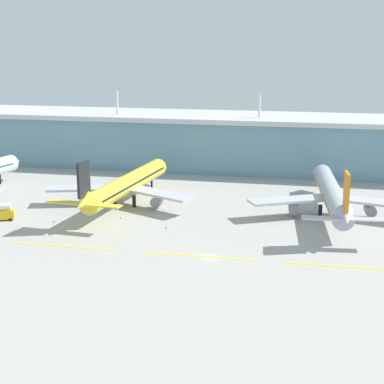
{
  "coord_description": "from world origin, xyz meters",
  "views": [
    {
      "loc": [
        26.04,
        -139.31,
        50.04
      ],
      "look_at": [
        -11.9,
        34.85,
        7.0
      ],
      "focal_mm": 59.37,
      "sensor_mm": 36.0,
      "label": 1
    }
  ],
  "objects_px": {
    "airliner_near_middle": "(126,185)",
    "safety_cone_left_wingtip": "(121,217)",
    "safety_cone_nose_front": "(166,227)",
    "safety_cone_right_wingtip": "(55,221)",
    "fuel_truck": "(2,213)",
    "airliner_far_middle": "(332,194)"
  },
  "relations": [
    {
      "from": "airliner_near_middle",
      "to": "airliner_far_middle",
      "type": "relative_size",
      "value": 0.97
    },
    {
      "from": "safety_cone_nose_front",
      "to": "safety_cone_right_wingtip",
      "type": "relative_size",
      "value": 1.0
    },
    {
      "from": "safety_cone_left_wingtip",
      "to": "safety_cone_nose_front",
      "type": "distance_m",
      "value": 16.77
    },
    {
      "from": "safety_cone_left_wingtip",
      "to": "safety_cone_nose_front",
      "type": "bearing_deg",
      "value": -24.33
    },
    {
      "from": "airliner_far_middle",
      "to": "safety_cone_right_wingtip",
      "type": "height_order",
      "value": "airliner_far_middle"
    },
    {
      "from": "fuel_truck",
      "to": "safety_cone_nose_front",
      "type": "height_order",
      "value": "fuel_truck"
    },
    {
      "from": "safety_cone_nose_front",
      "to": "fuel_truck",
      "type": "bearing_deg",
      "value": -177.5
    },
    {
      "from": "safety_cone_left_wingtip",
      "to": "safety_cone_right_wingtip",
      "type": "bearing_deg",
      "value": -154.73
    },
    {
      "from": "fuel_truck",
      "to": "safety_cone_nose_front",
      "type": "relative_size",
      "value": 10.93
    },
    {
      "from": "fuel_truck",
      "to": "safety_cone_left_wingtip",
      "type": "bearing_deg",
      "value": 15.56
    },
    {
      "from": "airliner_far_middle",
      "to": "safety_cone_left_wingtip",
      "type": "distance_m",
      "value": 61.21
    },
    {
      "from": "airliner_near_middle",
      "to": "safety_cone_nose_front",
      "type": "distance_m",
      "value": 29.1
    },
    {
      "from": "airliner_far_middle",
      "to": "fuel_truck",
      "type": "bearing_deg",
      "value": -164.87
    },
    {
      "from": "safety_cone_nose_front",
      "to": "airliner_far_middle",
      "type": "bearing_deg",
      "value": 27.38
    },
    {
      "from": "airliner_near_middle",
      "to": "fuel_truck",
      "type": "height_order",
      "value": "airliner_near_middle"
    },
    {
      "from": "safety_cone_nose_front",
      "to": "safety_cone_right_wingtip",
      "type": "bearing_deg",
      "value": -178.16
    },
    {
      "from": "safety_cone_right_wingtip",
      "to": "airliner_far_middle",
      "type": "bearing_deg",
      "value": 17.32
    },
    {
      "from": "safety_cone_nose_front",
      "to": "safety_cone_left_wingtip",
      "type": "bearing_deg",
      "value": 155.67
    },
    {
      "from": "safety_cone_nose_front",
      "to": "safety_cone_right_wingtip",
      "type": "distance_m",
      "value": 32.1
    },
    {
      "from": "airliner_near_middle",
      "to": "safety_cone_left_wingtip",
      "type": "height_order",
      "value": "airliner_near_middle"
    },
    {
      "from": "safety_cone_left_wingtip",
      "to": "safety_cone_right_wingtip",
      "type": "height_order",
      "value": "same"
    },
    {
      "from": "airliner_near_middle",
      "to": "safety_cone_left_wingtip",
      "type": "bearing_deg",
      "value": -78.15
    }
  ]
}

